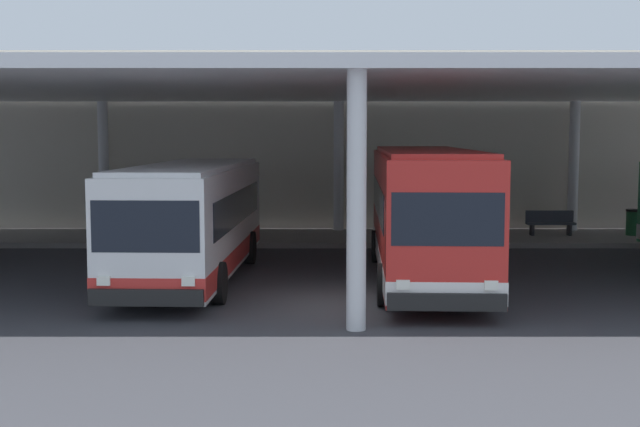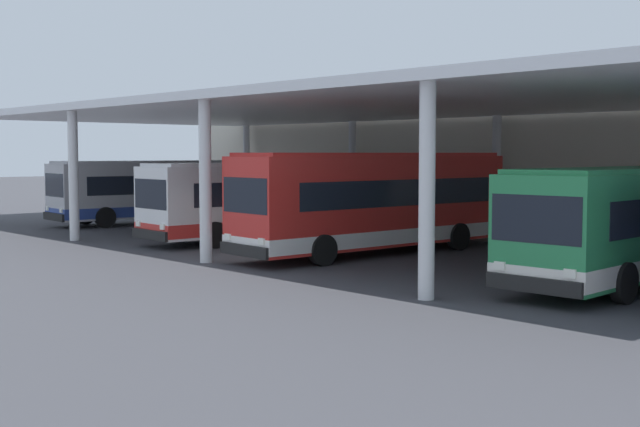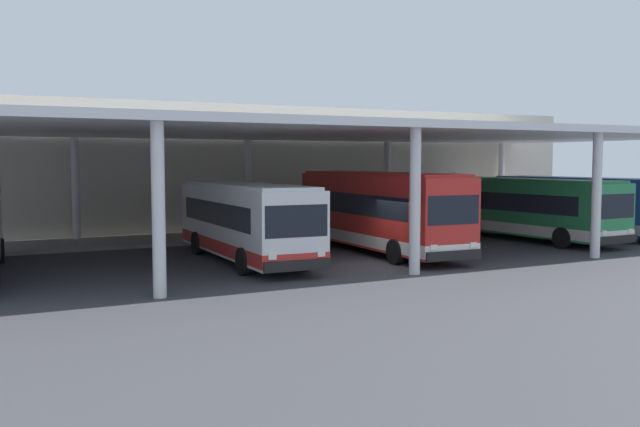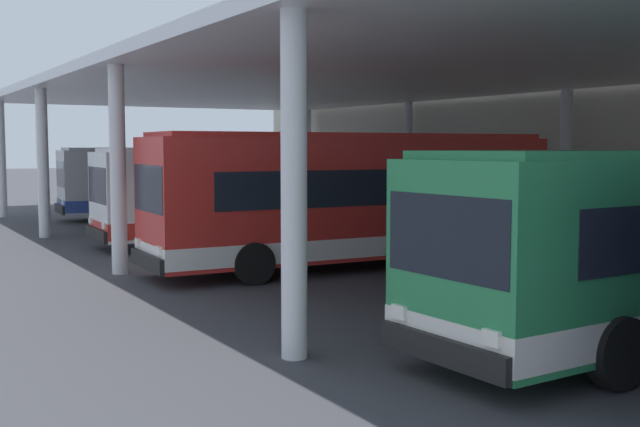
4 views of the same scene
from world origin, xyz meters
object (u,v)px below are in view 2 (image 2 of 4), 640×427
at_px(bus_nearest_bay, 155,190).
at_px(bus_second_bay, 264,200).
at_px(bus_middle_bay, 375,202).
at_px(bus_far_bay, 634,223).

height_order(bus_nearest_bay, bus_second_bay, same).
distance_m(bus_middle_bay, bus_far_bay, 9.37).
bearing_deg(bus_second_bay, bus_nearest_bay, 173.48).
bearing_deg(bus_nearest_bay, bus_far_bay, -1.94).
relative_size(bus_nearest_bay, bus_far_bay, 1.01).
xyz_separation_m(bus_nearest_bay, bus_middle_bay, (16.63, -1.24, 0.19)).
distance_m(bus_second_bay, bus_far_bay, 15.68).
bearing_deg(bus_second_bay, bus_middle_bay, -0.56).
height_order(bus_second_bay, bus_middle_bay, bus_middle_bay).
relative_size(bus_second_bay, bus_far_bay, 1.00).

